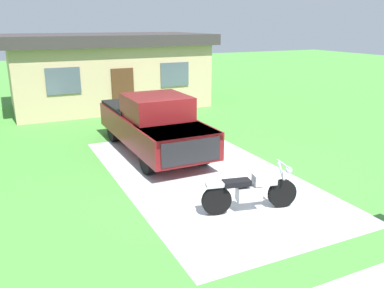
% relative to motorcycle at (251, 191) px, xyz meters
% --- Properties ---
extents(ground_plane, '(80.00, 80.00, 0.00)m').
position_rel_motorcycle_xyz_m(ground_plane, '(0.01, 2.38, -0.47)').
color(ground_plane, '#4A933B').
extents(driveway_pad, '(4.52, 8.52, 0.01)m').
position_rel_motorcycle_xyz_m(driveway_pad, '(0.01, 2.38, -0.47)').
color(driveway_pad, beige).
rests_on(driveway_pad, ground).
extents(motorcycle, '(2.19, 0.80, 1.09)m').
position_rel_motorcycle_xyz_m(motorcycle, '(0.00, 0.00, 0.00)').
color(motorcycle, black).
rests_on(motorcycle, ground).
extents(pickup_truck, '(2.06, 5.65, 1.90)m').
position_rel_motorcycle_xyz_m(pickup_truck, '(-0.46, 5.01, 0.48)').
color(pickup_truck, black).
rests_on(pickup_truck, ground).
extents(neighbor_house, '(9.60, 5.60, 3.50)m').
position_rel_motorcycle_xyz_m(neighbor_house, '(0.18, 13.06, 1.32)').
color(neighbor_house, tan).
rests_on(neighbor_house, ground).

